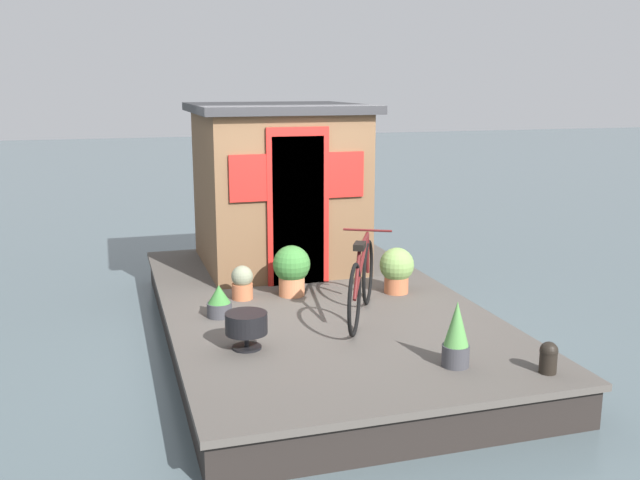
% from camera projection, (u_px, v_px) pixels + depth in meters
% --- Properties ---
extents(ground_plane, '(60.00, 60.00, 0.00)m').
position_uv_depth(ground_plane, '(315.00, 335.00, 7.76)').
color(ground_plane, '#4C5B60').
extents(houseboat_deck, '(5.55, 3.17, 0.40)m').
position_uv_depth(houseboat_deck, '(315.00, 318.00, 7.71)').
color(houseboat_deck, '#4C4742').
rests_on(houseboat_deck, ground_plane).
extents(houseboat_cabin, '(2.19, 2.06, 2.02)m').
position_uv_depth(houseboat_cabin, '(277.00, 185.00, 9.01)').
color(houseboat_cabin, brown).
rests_on(houseboat_cabin, houseboat_deck).
extents(bicycle, '(1.49, 0.82, 0.82)m').
position_uv_depth(bicycle, '(362.00, 281.00, 6.99)').
color(bicycle, black).
rests_on(bicycle, houseboat_deck).
extents(potted_plant_ivy, '(0.41, 0.41, 0.56)m').
position_uv_depth(potted_plant_ivy, '(292.00, 268.00, 7.77)').
color(potted_plant_ivy, '#C6754C').
rests_on(potted_plant_ivy, houseboat_deck).
extents(potted_plant_geranium, '(0.23, 0.23, 0.55)m').
position_uv_depth(potted_plant_geranium, '(456.00, 336.00, 5.82)').
color(potted_plant_geranium, '#38383D').
rests_on(potted_plant_geranium, houseboat_deck).
extents(potted_plant_lavender, '(0.25, 0.25, 0.33)m').
position_uv_depth(potted_plant_lavender, '(219.00, 302.00, 7.09)').
color(potted_plant_lavender, '#38383D').
rests_on(potted_plant_lavender, houseboat_deck).
extents(potted_plant_thyme, '(0.23, 0.23, 0.37)m').
position_uv_depth(potted_plant_thyme, '(242.00, 282.00, 7.67)').
color(potted_plant_thyme, '#B2603D').
rests_on(potted_plant_thyme, houseboat_deck).
extents(potted_plant_fern, '(0.38, 0.38, 0.51)m').
position_uv_depth(potted_plant_fern, '(397.00, 269.00, 7.88)').
color(potted_plant_fern, '#B2603D').
rests_on(potted_plant_fern, houseboat_deck).
extents(charcoal_grill, '(0.37, 0.37, 0.33)m').
position_uv_depth(charcoal_grill, '(246.00, 324.00, 6.22)').
color(charcoal_grill, black).
rests_on(charcoal_grill, houseboat_deck).
extents(mooring_bollard, '(0.15, 0.15, 0.26)m').
position_uv_depth(mooring_bollard, '(548.00, 357.00, 5.71)').
color(mooring_bollard, black).
rests_on(mooring_bollard, houseboat_deck).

